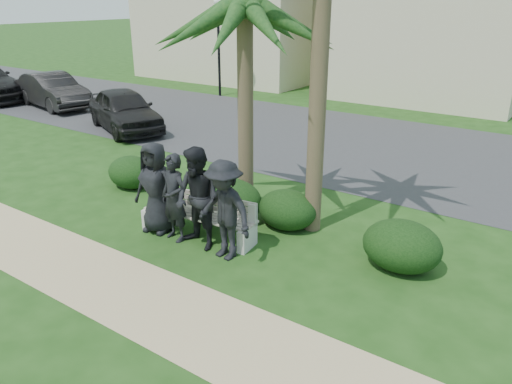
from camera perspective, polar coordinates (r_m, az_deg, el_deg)
ground at (r=9.48m, az=-7.35°, el=-5.83°), size 160.00×160.00×0.00m
footpath at (r=8.43m, az=-15.67°, el=-10.26°), size 30.00×1.60×0.01m
asphalt_street at (r=15.89m, az=12.36°, el=5.16°), size 160.00×8.00×0.01m
stucco_bldg_left at (r=30.00m, az=-1.41°, el=20.17°), size 10.40×8.40×7.30m
stucco_bldg_right at (r=25.09m, az=20.46°, el=18.69°), size 8.40×8.40×7.30m
street_lamp at (r=23.45m, az=-4.33°, el=18.02°), size 0.36×0.36×4.29m
park_bench at (r=9.59m, az=-6.54°, el=-3.05°), size 2.36×0.84×0.80m
man_a at (r=9.75m, az=-11.41°, el=0.47°), size 0.94×0.68×1.80m
man_b at (r=9.35m, az=-9.35°, el=-0.67°), size 0.67×0.49×1.68m
man_c at (r=8.96m, az=-6.68°, el=-0.82°), size 1.03×0.86×1.89m
man_d at (r=8.57m, az=-3.64°, el=-2.10°), size 1.23×0.80×1.80m
hedge_a at (r=12.39m, az=-14.06°, el=2.31°), size 1.20×0.99×0.79m
hedge_c at (r=10.62m, az=-5.07°, el=-0.34°), size 1.20×0.99×0.78m
hedge_d at (r=10.26m, az=-2.87°, el=-0.79°), size 1.35×1.11×0.88m
hedge_e at (r=9.92m, az=3.58°, el=-1.89°), size 1.21×1.00×0.79m
hedge_f at (r=8.77m, az=16.35°, el=-5.77°), size 1.34×1.11×0.87m
palm_left at (r=10.00m, az=-1.31°, el=20.29°), size 3.00×3.00×5.07m
car_a at (r=17.88m, az=-14.79°, el=9.07°), size 4.45×3.17×1.41m
car_b at (r=22.64m, az=-22.21°, el=10.68°), size 4.43×2.21×1.39m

